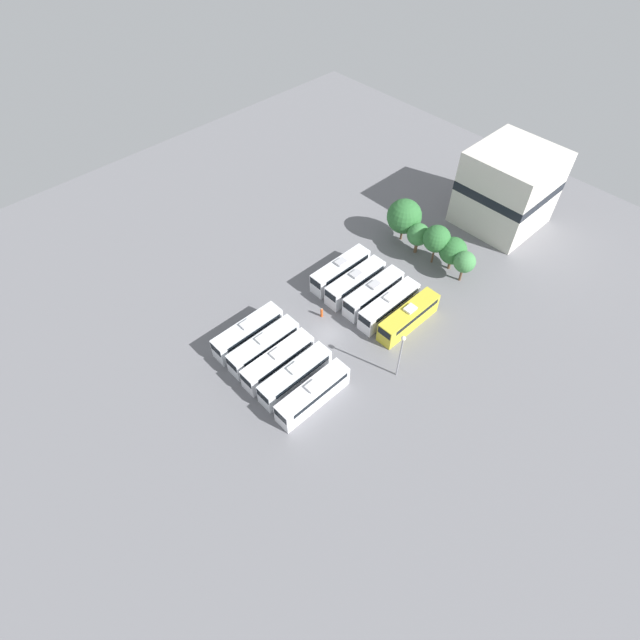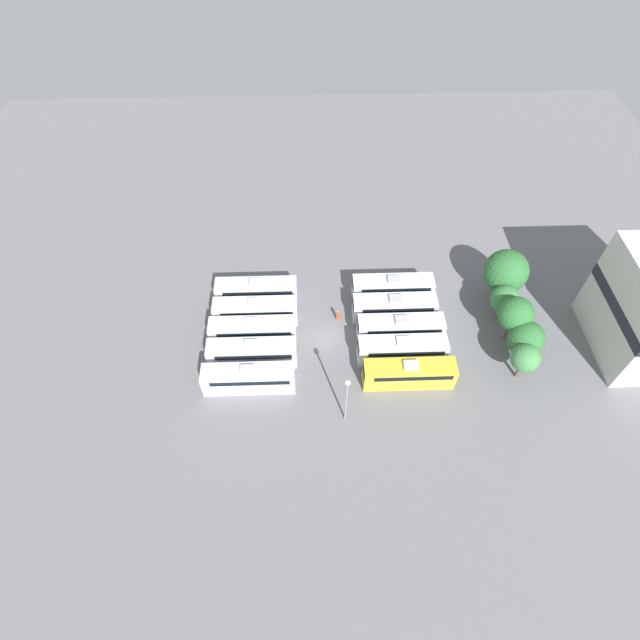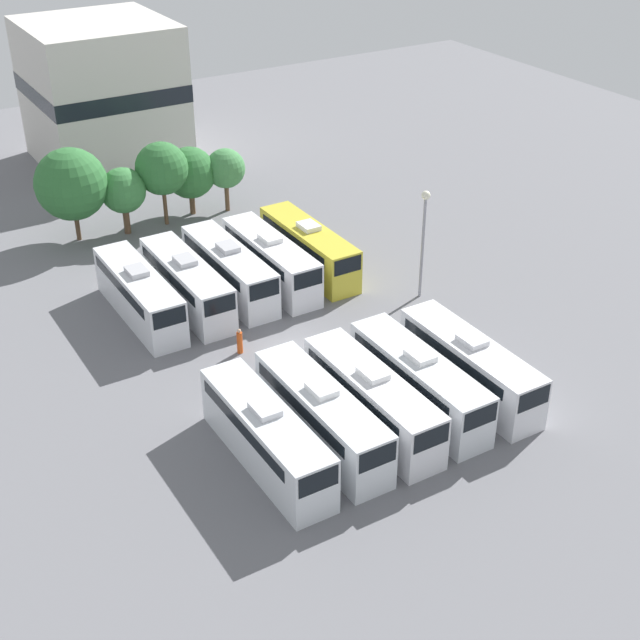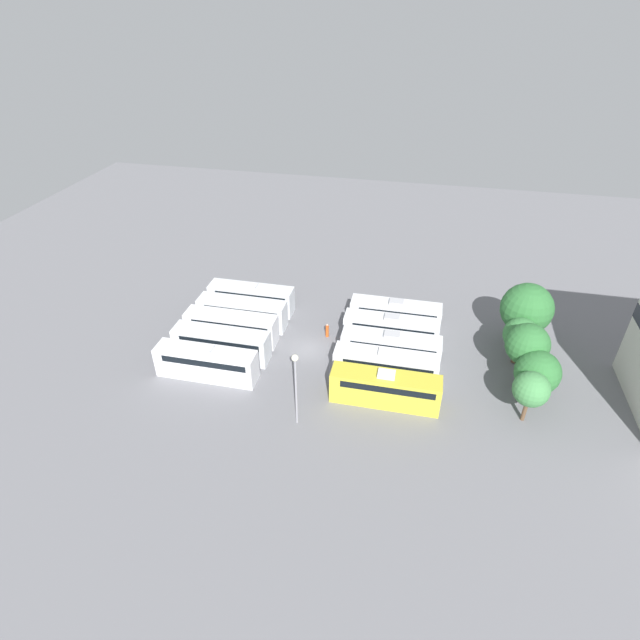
{
  "view_description": "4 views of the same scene",
  "coord_description": "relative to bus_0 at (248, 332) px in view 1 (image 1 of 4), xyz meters",
  "views": [
    {
      "loc": [
        30.67,
        -30.6,
        52.96
      ],
      "look_at": [
        -0.6,
        -1.02,
        3.16
      ],
      "focal_mm": 28.0,
      "sensor_mm": 36.0,
      "label": 1
    },
    {
      "loc": [
        36.1,
        -1.91,
        49.14
      ],
      "look_at": [
        -1.36,
        -0.7,
        1.93
      ],
      "focal_mm": 28.0,
      "sensor_mm": 36.0,
      "label": 2
    },
    {
      "loc": [
        -22.69,
        -40.63,
        29.59
      ],
      "look_at": [
        1.93,
        0.04,
        1.58
      ],
      "focal_mm": 50.0,
      "sensor_mm": 36.0,
      "label": 3
    },
    {
      "loc": [
        42.31,
        10.69,
        32.89
      ],
      "look_at": [
        -1.2,
        1.07,
        3.29
      ],
      "focal_mm": 28.0,
      "sensor_mm": 36.0,
      "label": 4
    }
  ],
  "objects": [
    {
      "name": "ground_plane",
      "position": [
        6.5,
        8.6,
        -1.77
      ],
      "size": [
        118.85,
        118.85,
        0.0
      ],
      "primitive_type": "plane",
      "color": "slate"
    },
    {
      "name": "bus_0",
      "position": [
        0.0,
        0.0,
        0.0
      ],
      "size": [
        2.46,
        10.28,
        3.57
      ],
      "color": "silver",
      "rests_on": "ground_plane"
    },
    {
      "name": "bus_1",
      "position": [
        3.3,
        0.03,
        0.0
      ],
      "size": [
        2.46,
        10.28,
        3.57
      ],
      "color": "silver",
      "rests_on": "ground_plane"
    },
    {
      "name": "bus_2",
      "position": [
        6.37,
        -0.14,
        0.0
      ],
      "size": [
        2.46,
        10.28,
        3.57
      ],
      "color": "silver",
      "rests_on": "ground_plane"
    },
    {
      "name": "bus_3",
      "position": [
        9.55,
        -0.05,
        0.0
      ],
      "size": [
        2.46,
        10.28,
        3.57
      ],
      "color": "silver",
      "rests_on": "ground_plane"
    },
    {
      "name": "bus_4",
      "position": [
        12.97,
        -0.26,
        0.0
      ],
      "size": [
        2.46,
        10.28,
        3.57
      ],
      "color": "silver",
      "rests_on": "ground_plane"
    },
    {
      "name": "bus_5",
      "position": [
        -0.0,
        17.39,
        0.0
      ],
      "size": [
        2.46,
        10.28,
        3.57
      ],
      "color": "silver",
      "rests_on": "ground_plane"
    },
    {
      "name": "bus_6",
      "position": [
        3.26,
        17.2,
        0.0
      ],
      "size": [
        2.46,
        10.28,
        3.57
      ],
      "color": "silver",
      "rests_on": "ground_plane"
    },
    {
      "name": "bus_7",
      "position": [
        6.54,
        17.52,
        0.0
      ],
      "size": [
        2.46,
        10.28,
        3.57
      ],
      "color": "silver",
      "rests_on": "ground_plane"
    },
    {
      "name": "bus_8",
      "position": [
        9.66,
        17.32,
        0.0
      ],
      "size": [
        2.46,
        10.28,
        3.57
      ],
      "color": "white",
      "rests_on": "ground_plane"
    },
    {
      "name": "bus_9",
      "position": [
        12.93,
        17.65,
        0.0
      ],
      "size": [
        2.46,
        10.28,
        3.57
      ],
      "color": "gold",
      "rests_on": "ground_plane"
    },
    {
      "name": "worker_person",
      "position": [
        3.57,
        10.11,
        -0.99
      ],
      "size": [
        0.36,
        0.36,
        1.68
      ],
      "color": "#CC4C19",
      "rests_on": "ground_plane"
    },
    {
      "name": "light_pole",
      "position": [
        17.36,
        10.2,
        3.47
      ],
      "size": [
        0.6,
        0.6,
        7.71
      ],
      "color": "gray",
      "rests_on": "ground_plane"
    },
    {
      "name": "tree_0",
      "position": [
        0.25,
        31.11,
        2.79
      ],
      "size": [
        5.48,
        5.48,
        7.31
      ],
      "color": "brown",
      "rests_on": "ground_plane"
    },
    {
      "name": "tree_1",
      "position": [
        3.9,
        30.31,
        1.78
      ],
      "size": [
        3.52,
        3.52,
        5.34
      ],
      "color": "brown",
      "rests_on": "ground_plane"
    },
    {
      "name": "tree_2",
      "position": [
        7.19,
        30.34,
        2.91
      ],
      "size": [
        4.15,
        4.15,
        6.76
      ],
      "color": "brown",
      "rests_on": "ground_plane"
    },
    {
      "name": "tree_3",
      "position": [
        9.85,
        31.16,
        1.76
      ],
      "size": [
        4.16,
        4.16,
        5.62
      ],
      "color": "brown",
      "rests_on": "ground_plane"
    },
    {
      "name": "tree_4",
      "position": [
        12.57,
        30.25,
        1.88
      ],
      "size": [
        3.23,
        3.23,
        5.29
      ],
      "color": "brown",
      "rests_on": "ground_plane"
    },
    {
      "name": "depot_building",
      "position": [
        8.36,
        46.7,
        4.65
      ],
      "size": [
        12.3,
        12.7,
        12.69
      ],
      "color": "beige",
      "rests_on": "ground_plane"
    }
  ]
}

